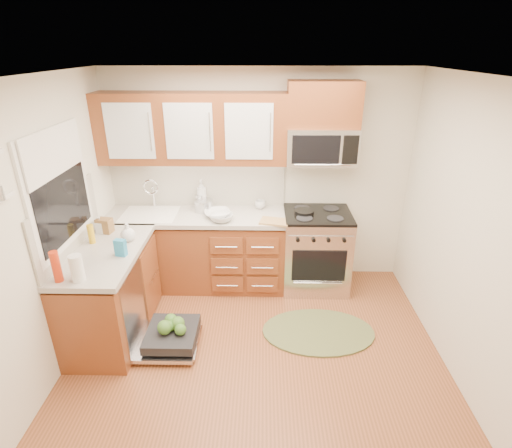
{
  "coord_description": "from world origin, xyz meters",
  "views": [
    {
      "loc": [
        0.05,
        -2.77,
        2.7
      ],
      "look_at": [
        -0.02,
        0.85,
        1.07
      ],
      "focal_mm": 28.0,
      "sensor_mm": 36.0,
      "label": 1
    }
  ],
  "objects_px": {
    "skillet": "(304,212)",
    "range": "(316,250)",
    "bowl_b": "(221,218)",
    "cup": "(260,205)",
    "rug": "(318,332)",
    "cutting_board": "(275,222)",
    "sink": "(151,224)",
    "bowl_a": "(217,214)",
    "dishwasher": "(168,337)",
    "upper_cabinets": "(192,128)",
    "paper_towel_roll": "(77,268)",
    "stock_pot": "(204,205)",
    "microwave": "(321,146)"
  },
  "relations": [
    {
      "from": "rug",
      "to": "cutting_board",
      "type": "height_order",
      "value": "cutting_board"
    },
    {
      "from": "microwave",
      "to": "bowl_a",
      "type": "height_order",
      "value": "microwave"
    },
    {
      "from": "microwave",
      "to": "bowl_a",
      "type": "distance_m",
      "value": 1.38
    },
    {
      "from": "upper_cabinets",
      "to": "bowl_a",
      "type": "xyz_separation_m",
      "value": [
        0.26,
        -0.2,
        -0.91
      ]
    },
    {
      "from": "cup",
      "to": "rug",
      "type": "bearing_deg",
      "value": -61.02
    },
    {
      "from": "bowl_a",
      "to": "stock_pot",
      "type": "bearing_deg",
      "value": 135.09
    },
    {
      "from": "upper_cabinets",
      "to": "bowl_b",
      "type": "height_order",
      "value": "upper_cabinets"
    },
    {
      "from": "bowl_a",
      "to": "cup",
      "type": "distance_m",
      "value": 0.55
    },
    {
      "from": "cutting_board",
      "to": "bowl_a",
      "type": "relative_size",
      "value": 1.09
    },
    {
      "from": "bowl_b",
      "to": "cup",
      "type": "bearing_deg",
      "value": 41.9
    },
    {
      "from": "sink",
      "to": "bowl_a",
      "type": "height_order",
      "value": "bowl_a"
    },
    {
      "from": "sink",
      "to": "stock_pot",
      "type": "bearing_deg",
      "value": 11.72
    },
    {
      "from": "dishwasher",
      "to": "skillet",
      "type": "xyz_separation_m",
      "value": [
        1.38,
        1.12,
        0.87
      ]
    },
    {
      "from": "dishwasher",
      "to": "skillet",
      "type": "height_order",
      "value": "skillet"
    },
    {
      "from": "upper_cabinets",
      "to": "range",
      "type": "bearing_deg",
      "value": -5.89
    },
    {
      "from": "skillet",
      "to": "upper_cabinets",
      "type": "bearing_deg",
      "value": 172.8
    },
    {
      "from": "paper_towel_roll",
      "to": "sink",
      "type": "bearing_deg",
      "value": 81.57
    },
    {
      "from": "dishwasher",
      "to": "cutting_board",
      "type": "height_order",
      "value": "cutting_board"
    },
    {
      "from": "cutting_board",
      "to": "paper_towel_roll",
      "type": "height_order",
      "value": "paper_towel_roll"
    },
    {
      "from": "range",
      "to": "skillet",
      "type": "height_order",
      "value": "skillet"
    },
    {
      "from": "stock_pot",
      "to": "cutting_board",
      "type": "bearing_deg",
      "value": -21.72
    },
    {
      "from": "stock_pot",
      "to": "cutting_board",
      "type": "relative_size",
      "value": 0.7
    },
    {
      "from": "bowl_b",
      "to": "dishwasher",
      "type": "bearing_deg",
      "value": -115.57
    },
    {
      "from": "range",
      "to": "bowl_b",
      "type": "height_order",
      "value": "bowl_b"
    },
    {
      "from": "bowl_b",
      "to": "cup",
      "type": "xyz_separation_m",
      "value": [
        0.42,
        0.38,
        0.01
      ]
    },
    {
      "from": "rug",
      "to": "skillet",
      "type": "relative_size",
      "value": 5.23
    },
    {
      "from": "upper_cabinets",
      "to": "stock_pot",
      "type": "relative_size",
      "value": 9.29
    },
    {
      "from": "dishwasher",
      "to": "cup",
      "type": "xyz_separation_m",
      "value": [
        0.88,
        1.33,
        0.87
      ]
    },
    {
      "from": "microwave",
      "to": "cutting_board",
      "type": "xyz_separation_m",
      "value": [
        -0.5,
        -0.33,
        -0.76
      ]
    },
    {
      "from": "range",
      "to": "cup",
      "type": "relative_size",
      "value": 7.75
    },
    {
      "from": "upper_cabinets",
      "to": "skillet",
      "type": "xyz_separation_m",
      "value": [
        1.24,
        -0.16,
        -0.9
      ]
    },
    {
      "from": "stock_pot",
      "to": "bowl_a",
      "type": "relative_size",
      "value": 0.77
    },
    {
      "from": "microwave",
      "to": "bowl_b",
      "type": "xyz_separation_m",
      "value": [
        -1.09,
        -0.3,
        -0.73
      ]
    },
    {
      "from": "rug",
      "to": "stock_pot",
      "type": "bearing_deg",
      "value": 141.14
    },
    {
      "from": "upper_cabinets",
      "to": "stock_pot",
      "type": "bearing_deg",
      "value": -18.45
    },
    {
      "from": "range",
      "to": "rug",
      "type": "distance_m",
      "value": 1.02
    },
    {
      "from": "sink",
      "to": "paper_towel_roll",
      "type": "relative_size",
      "value": 2.68
    },
    {
      "from": "sink",
      "to": "paper_towel_roll",
      "type": "bearing_deg",
      "value": -98.43
    },
    {
      "from": "stock_pot",
      "to": "rug",
      "type": "bearing_deg",
      "value": -38.86
    },
    {
      "from": "microwave",
      "to": "paper_towel_roll",
      "type": "bearing_deg",
      "value": -144.25
    },
    {
      "from": "rug",
      "to": "skillet",
      "type": "bearing_deg",
      "value": 97.0
    },
    {
      "from": "skillet",
      "to": "dishwasher",
      "type": "bearing_deg",
      "value": -140.98
    },
    {
      "from": "bowl_a",
      "to": "bowl_b",
      "type": "bearing_deg",
      "value": -63.78
    },
    {
      "from": "bowl_b",
      "to": "cup",
      "type": "relative_size",
      "value": 2.11
    },
    {
      "from": "dishwasher",
      "to": "cutting_board",
      "type": "xyz_separation_m",
      "value": [
        1.04,
        0.92,
        0.84
      ]
    },
    {
      "from": "range",
      "to": "bowl_b",
      "type": "relative_size",
      "value": 3.67
    },
    {
      "from": "sink",
      "to": "stock_pot",
      "type": "height_order",
      "value": "stock_pot"
    },
    {
      "from": "skillet",
      "to": "range",
      "type": "bearing_deg",
      "value": 4.33
    },
    {
      "from": "microwave",
      "to": "paper_towel_roll",
      "type": "xyz_separation_m",
      "value": [
        -2.14,
        -1.54,
        -0.66
      ]
    },
    {
      "from": "sink",
      "to": "paper_towel_roll",
      "type": "xyz_separation_m",
      "value": [
        -0.21,
        -1.41,
        0.24
      ]
    }
  ]
}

